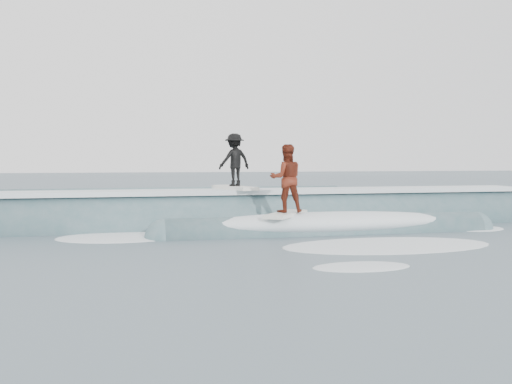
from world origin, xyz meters
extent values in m
plane|color=#3B4A56|center=(0.00, 0.00, 0.00)|extent=(160.00, 160.00, 0.00)
cylinder|color=#3D6067|center=(0.00, 3.03, 0.00)|extent=(19.96, 1.99, 1.99)
cylinder|color=#3D6067|center=(1.80, 0.83, 0.00)|extent=(9.00, 1.02, 1.02)
sphere|color=#3D6067|center=(-2.70, 0.83, 0.00)|extent=(1.02, 1.02, 1.02)
sphere|color=#3D6067|center=(6.30, 0.83, 0.00)|extent=(1.02, 1.02, 1.02)
cube|color=white|center=(0.00, 3.03, 1.06)|extent=(18.00, 1.30, 0.14)
ellipsoid|color=white|center=(1.80, 0.83, 0.30)|extent=(7.60, 1.30, 0.60)
cube|color=white|center=(-0.43, 3.03, 1.18)|extent=(1.14, 2.07, 0.10)
imported|color=black|center=(-0.43, 3.03, 2.03)|extent=(1.16, 0.90, 1.59)
cube|color=silver|center=(0.55, 0.83, 0.56)|extent=(1.62, 1.94, 0.10)
imported|color=#5C1E11|center=(0.55, 0.83, 1.53)|extent=(0.94, 0.76, 1.83)
ellipsoid|color=white|center=(0.66, -3.94, 0.00)|extent=(2.00, 1.36, 0.10)
ellipsoid|color=white|center=(2.37, -1.54, 0.00)|extent=(4.32, 2.95, 0.10)
ellipsoid|color=white|center=(6.23, 1.02, 0.00)|extent=(2.33, 1.59, 0.10)
ellipsoid|color=white|center=(-3.77, 1.37, 0.00)|extent=(2.74, 1.87, 0.10)
cylinder|color=#3D6067|center=(8.25, 18.00, 0.00)|extent=(22.00, 0.80, 0.80)
cylinder|color=#3D6067|center=(-0.82, 22.00, 0.00)|extent=(22.00, 0.60, 0.60)
camera|label=1|loc=(-3.70, -13.87, 2.02)|focal=40.00mm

